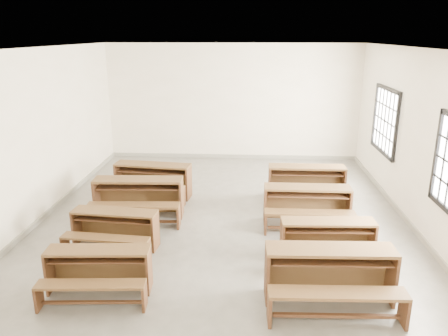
# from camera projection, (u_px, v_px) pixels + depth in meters

# --- Properties ---
(room) EXTENTS (8.50, 8.50, 3.20)m
(room) POSITION_uv_depth(u_px,v_px,m) (229.00, 108.00, 7.92)
(room) COLOR gray
(room) RESTS_ON ground
(desk_set_0) EXTENTS (1.45, 0.82, 0.63)m
(desk_set_0) POSITION_uv_depth(u_px,v_px,m) (98.00, 268.00, 5.97)
(desk_set_0) COLOR brown
(desk_set_0) RESTS_ON ground
(desk_set_1) EXTENTS (1.48, 0.86, 0.64)m
(desk_set_1) POSITION_uv_depth(u_px,v_px,m) (114.00, 227.00, 7.23)
(desk_set_1) COLOR brown
(desk_set_1) RESTS_ON ground
(desk_set_2) EXTENTS (1.74, 0.96, 0.77)m
(desk_set_2) POSITION_uv_depth(u_px,v_px,m) (138.00, 195.00, 8.43)
(desk_set_2) COLOR brown
(desk_set_2) RESTS_ON ground
(desk_set_3) EXTENTS (1.74, 1.05, 0.74)m
(desk_set_3) POSITION_uv_depth(u_px,v_px,m) (152.00, 178.00, 9.47)
(desk_set_3) COLOR brown
(desk_set_3) RESTS_ON ground
(desk_set_4) EXTENTS (1.72, 0.93, 0.76)m
(desk_set_4) POSITION_uv_depth(u_px,v_px,m) (330.00, 272.00, 5.73)
(desk_set_4) COLOR brown
(desk_set_4) RESTS_ON ground
(desk_set_5) EXTENTS (1.49, 0.82, 0.65)m
(desk_set_5) POSITION_uv_depth(u_px,v_px,m) (328.00, 238.00, 6.82)
(desk_set_5) COLOR brown
(desk_set_5) RESTS_ON ground
(desk_set_6) EXTENTS (1.60, 0.84, 0.72)m
(desk_set_6) POSITION_uv_depth(u_px,v_px,m) (307.00, 203.00, 8.13)
(desk_set_6) COLOR brown
(desk_set_6) RESTS_ON ground
(desk_set_7) EXTENTS (1.62, 0.84, 0.73)m
(desk_set_7) POSITION_uv_depth(u_px,v_px,m) (307.00, 180.00, 9.35)
(desk_set_7) COLOR brown
(desk_set_7) RESTS_ON ground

